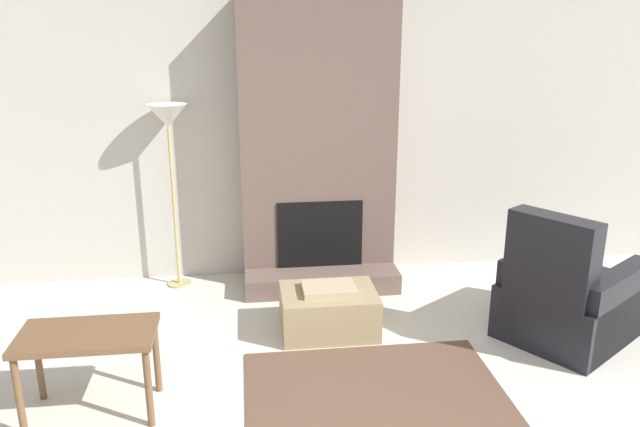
{
  "coord_description": "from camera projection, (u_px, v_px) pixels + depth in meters",
  "views": [
    {
      "loc": [
        -0.68,
        -2.44,
        2.37
      ],
      "look_at": [
        0.0,
        2.97,
        0.7
      ],
      "focal_mm": 35.0,
      "sensor_mm": 36.0,
      "label": 1
    }
  ],
  "objects": [
    {
      "name": "fireplace",
      "position": [
        318.0,
        154.0,
        5.7
      ],
      "size": [
        1.41,
        0.71,
        2.6
      ],
      "color": "brown",
      "rests_on": "ground_plane"
    },
    {
      "name": "floor_lamp_left",
      "position": [
        168.0,
        126.0,
        5.46
      ],
      "size": [
        0.35,
        0.35,
        1.7
      ],
      "color": "tan",
      "rests_on": "ground_plane"
    },
    {
      "name": "armchair",
      "position": [
        567.0,
        301.0,
        4.83
      ],
      "size": [
        1.31,
        1.25,
        1.07
      ],
      "rotation": [
        0.0,
        0.0,
        2.18
      ],
      "color": "black",
      "rests_on": "ground_plane"
    },
    {
      "name": "side_table",
      "position": [
        88.0,
        344.0,
        3.83
      ],
      "size": [
        0.83,
        0.46,
        0.56
      ],
      "color": "brown",
      "rests_on": "ground_plane"
    },
    {
      "name": "area_rug",
      "position": [
        382.0,
        411.0,
        3.96
      ],
      "size": [
        1.72,
        1.64,
        0.01
      ],
      "primitive_type": "cube",
      "color": "brown",
      "rests_on": "ground_plane"
    },
    {
      "name": "wall_back",
      "position": [
        315.0,
        141.0,
        5.91
      ],
      "size": [
        7.9,
        0.06,
        2.6
      ],
      "primitive_type": "cube",
      "color": "#BCB7AD",
      "rests_on": "ground_plane"
    },
    {
      "name": "ottoman",
      "position": [
        329.0,
        310.0,
        4.96
      ],
      "size": [
        0.75,
        0.55,
        0.39
      ],
      "color": "#998460",
      "rests_on": "ground_plane"
    }
  ]
}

